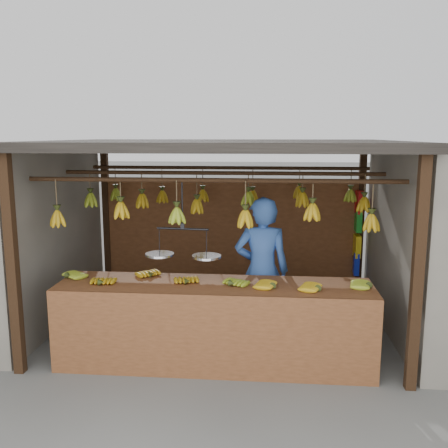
# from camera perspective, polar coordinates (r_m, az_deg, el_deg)

# --- Properties ---
(ground) EXTENTS (80.00, 80.00, 0.00)m
(ground) POSITION_cam_1_polar(r_m,az_deg,el_deg) (6.70, -0.23, -11.47)
(ground) COLOR #5B5B57
(stall) EXTENTS (4.30, 3.30, 2.40)m
(stall) POSITION_cam_1_polar(r_m,az_deg,el_deg) (6.58, 0.02, 5.81)
(stall) COLOR black
(stall) RESTS_ON ground
(counter) EXTENTS (3.52, 0.77, 0.96)m
(counter) POSITION_cam_1_polar(r_m,az_deg,el_deg) (5.31, -1.26, -9.26)
(counter) COLOR brown
(counter) RESTS_ON ground
(hanging_bananas) EXTENTS (3.61, 2.21, 0.39)m
(hanging_bananas) POSITION_cam_1_polar(r_m,az_deg,el_deg) (6.28, -0.19, 2.38)
(hanging_bananas) COLOR #B68A13
(hanging_bananas) RESTS_ON ground
(balance_scale) EXTENTS (0.83, 0.35, 0.84)m
(balance_scale) POSITION_cam_1_polar(r_m,az_deg,el_deg) (5.43, -4.72, -3.24)
(balance_scale) COLOR black
(balance_scale) RESTS_ON ground
(vendor) EXTENTS (0.67, 0.46, 1.77)m
(vendor) POSITION_cam_1_polar(r_m,az_deg,el_deg) (5.92, 4.34, -5.40)
(vendor) COLOR #3359A5
(vendor) RESTS_ON ground
(bag_bundles) EXTENTS (0.08, 0.26, 1.28)m
(bag_bundles) POSITION_cam_1_polar(r_m,az_deg,el_deg) (7.81, 15.02, -1.00)
(bag_bundles) COLOR red
(bag_bundles) RESTS_ON ground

